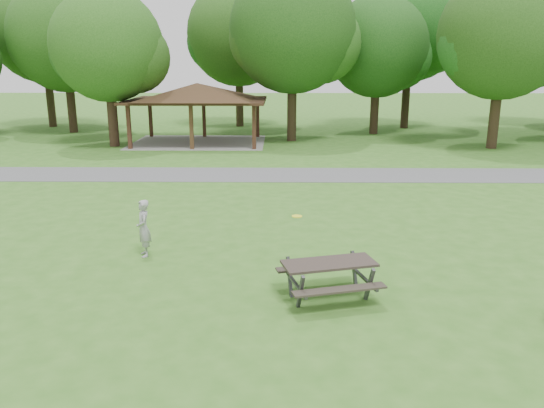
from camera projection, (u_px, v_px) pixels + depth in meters
The scene contains 14 objects.
ground at pixel (221, 315), 10.95m from camera, with size 160.00×160.00×0.00m, color #33681D.
asphalt_path at pixel (253, 175), 24.47m from camera, with size 120.00×3.20×0.02m, color #4F4F52.
pavilion at pixel (197, 94), 33.38m from camera, with size 8.60×7.01×3.76m.
tree_row_c at pixel (67, 40), 37.46m from camera, with size 8.19×7.80×10.67m.
tree_row_d at pixel (109, 49), 31.32m from camera, with size 6.93×6.60×9.27m.
tree_row_e at pixel (294, 33), 33.32m from camera, with size 8.40×8.00×11.02m.
tree_row_f at pixel (379, 50), 36.86m from camera, with size 7.35×7.00×9.55m.
tree_row_g at pixel (504, 39), 30.38m from camera, with size 7.77×7.40×10.25m.
tree_deep_a at pixel (45, 34), 40.73m from camera, with size 8.40×8.00×11.38m.
tree_deep_b at pixel (240, 37), 41.07m from camera, with size 8.40×8.00×11.13m.
tree_deep_c at pixel (412, 29), 39.78m from camera, with size 8.82×8.40×11.90m.
picnic_table_middle at pixel (329, 271), 11.56m from camera, with size 2.36×2.08×0.88m.
frisbee_in_flight at pixel (297, 216), 12.99m from camera, with size 0.34×0.34×0.02m.
frisbee_thrower at pixel (144, 228), 14.09m from camera, with size 0.56×0.37×1.54m, color #9A9A9C.
Camera 1 is at (1.20, -9.96, 5.06)m, focal length 35.00 mm.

